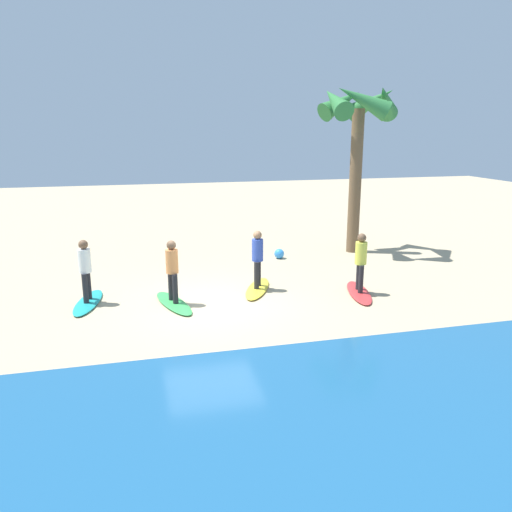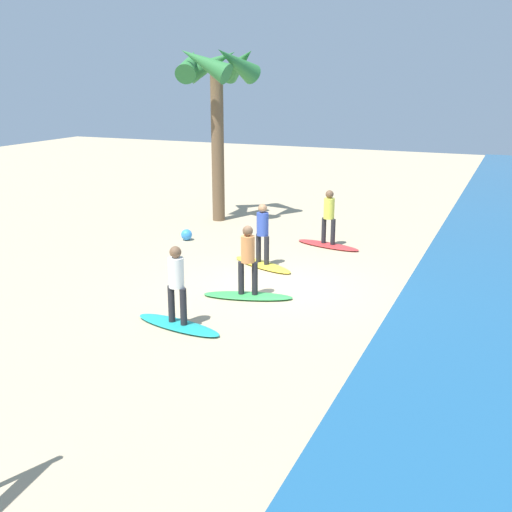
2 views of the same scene
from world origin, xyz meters
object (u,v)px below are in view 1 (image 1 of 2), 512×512
Objects in this scene: surfer_green at (172,267)px; surfer_teal at (85,266)px; surfboard_yellow at (257,288)px; surfboard_teal at (88,302)px; surfboard_red at (359,292)px; surfer_yellow at (258,255)px; surfboard_green at (174,303)px; beach_ball at (279,254)px; palm_tree at (358,117)px; surfer_red at (361,258)px.

surfer_green is 2.27m from surfer_teal.
surfboard_teal is at bearing -65.01° from surfboard_yellow.
surfboard_red is 3.03m from surfer_yellow.
surfboard_green is 6.00× the size of beach_ball.
surfboard_red is 2.86m from surfboard_yellow.
surfboard_green is 1.00× the size of surfboard_teal.
surfer_yellow is at bearing 89.36° from surfboard_green.
beach_ball is (-1.63, -3.28, 0.13)m from surfboard_yellow.
surfer_yellow is 3.76m from beach_ball.
surfer_teal reaches higher than surfboard_yellow.
beach_ball is at bearing -136.01° from surfer_green.
surfboard_red is 0.34× the size of palm_tree.
beach_ball is at bearing 128.27° from surfboard_teal.
surfer_yellow is 4.73m from surfboard_teal.
surfboard_teal is at bearing -83.71° from surfboard_red.
beach_ball is (-4.08, -3.94, 0.13)m from surfboard_green.
palm_tree reaches higher than surfboard_red.
surfboard_yellow is at bearing 100.87° from surfboard_teal.
beach_ball reaches higher than surfboard_yellow.
surfboard_green is at bearing 15.03° from surfer_yellow.
surfer_teal is (2.19, -0.61, 0.99)m from surfboard_green.
surfer_red and surfer_green have the same top height.
surfboard_green is (2.44, 0.66, 0.00)m from surfboard_yellow.
surfboard_green is (5.11, -0.39, -0.99)m from surfer_red.
surfer_green is at bearing 15.03° from surfer_yellow.
surfer_yellow and surfer_teal have the same top height.
surfer_red is at bearing 172.22° from surfer_teal.
surfer_teal is at bearing -83.71° from surfboard_red.
surfer_red is 1.00× the size of surfer_green.
surfer_red reaches higher than surfboard_teal.
surfer_green is (2.44, 0.66, 0.00)m from surfer_yellow.
surfer_red is 1.00× the size of surfer_yellow.
surfboard_teal is (4.63, 0.05, -0.99)m from surfer_yellow.
surfboard_yellow is 4.73m from surfer_teal.
surfer_teal is at bearing 0.00° from surfboard_teal.
surfer_red is at bearing 93.06° from surfboard_yellow.
surfboard_yellow is 1.00× the size of surfboard_green.
surfer_red and surfer_teal have the same top height.
beach_ball is (1.03, -4.32, -0.86)m from surfer_red.
surfboard_red is 1.28× the size of surfer_red.
surfer_green reaches higher than beach_ball.
surfer_red is at bearing 67.56° from palm_tree.
surfboard_teal is at bearing -121.26° from surfboard_green.
surfer_red is 5.22m from surfboard_green.
surfboard_yellow is 1.00× the size of surfboard_teal.
surfer_green is (5.11, -0.39, 0.00)m from surfer_red.
surfboard_teal is at bearing 21.70° from palm_tree.
surfboard_yellow is 1.28× the size of surfer_yellow.
surfboard_yellow is 2.53m from surfboard_green.
beach_ball is at bearing 177.94° from surfboard_yellow.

